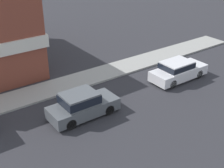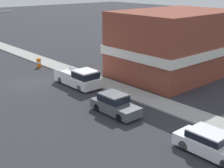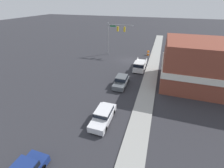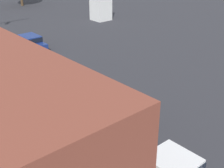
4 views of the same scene
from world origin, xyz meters
TOP-DOWN VIEW (x-y plane):
  - ground_plane at (0.00, 0.00)m, footprint 200.00×200.00m
  - sidewalk_curb at (-5.70, 0.00)m, footprint 2.40×60.00m
  - near_signal_assembly at (4.16, -3.15)m, footprint 6.14×0.49m
  - car_lead at (-1.44, 11.64)m, footprint 1.78×4.30m
  - car_second_ahead at (-1.62, 20.09)m, footprint 1.79×4.58m
  - pickup_truck_parked at (-3.30, 4.40)m, footprint 2.01×5.42m
  - construction_barrel at (-3.90, -5.06)m, footprint 0.55×0.55m
  - corner_brick_building at (-13.92, 7.67)m, footprint 13.34×9.66m

SIDE VIEW (x-z plane):
  - ground_plane at x=0.00m, z-range 0.00..0.00m
  - sidewalk_curb at x=-5.70m, z-range 0.00..0.14m
  - construction_barrel at x=-3.90m, z-range 0.01..1.13m
  - car_second_ahead at x=-1.62m, z-range 0.03..1.53m
  - car_lead at x=-1.44m, z-range 0.02..1.65m
  - pickup_truck_parked at x=-3.30m, z-range -0.02..1.87m
  - corner_brick_building at x=-13.92m, z-range -0.06..7.02m
  - near_signal_assembly at x=4.16m, z-range 1.62..9.20m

